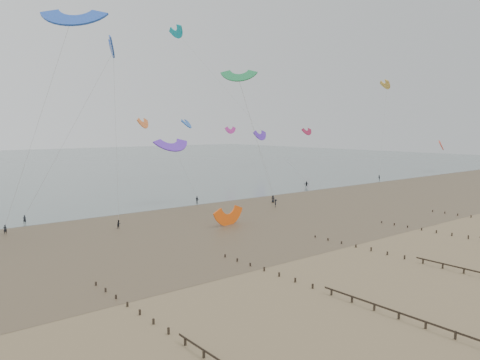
% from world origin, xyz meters
% --- Properties ---
extents(ground, '(500.00, 500.00, 0.00)m').
position_xyz_m(ground, '(0.00, 0.00, 0.00)').
color(ground, brown).
rests_on(ground, ground).
extents(sea_and_shore, '(500.00, 665.00, 0.03)m').
position_xyz_m(sea_and_shore, '(-4.08, 34.40, 0.01)').
color(sea_and_shore, '#475654').
rests_on(sea_and_shore, ground).
extents(kitesurfer_lead, '(0.67, 0.57, 1.56)m').
position_xyz_m(kitesurfer_lead, '(-33.78, 45.77, 0.78)').
color(kitesurfer_lead, black).
rests_on(kitesurfer_lead, ground).
extents(kitesurfers, '(111.09, 20.51, 1.74)m').
position_xyz_m(kitesurfers, '(27.28, 47.02, 0.84)').
color(kitesurfers, black).
rests_on(kitesurfers, ground).
extents(grounded_kite, '(7.35, 6.25, 3.55)m').
position_xyz_m(grounded_kite, '(-0.76, 28.31, 0.00)').
color(grounded_kite, '#FF5910').
rests_on(grounded_kite, ground).
extents(kites_airborne, '(246.47, 123.27, 40.30)m').
position_xyz_m(kites_airborne, '(-7.60, 90.31, 22.46)').
color(kites_airborne, maroon).
rests_on(kites_airborne, ground).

